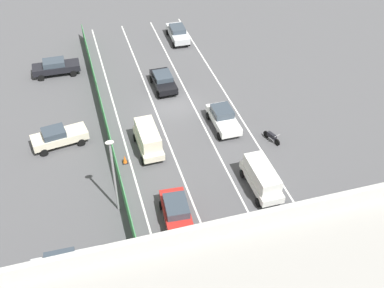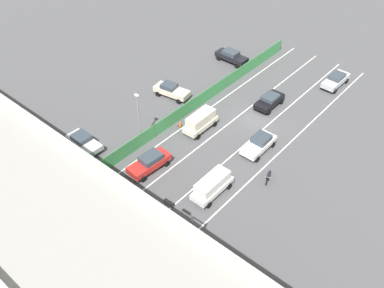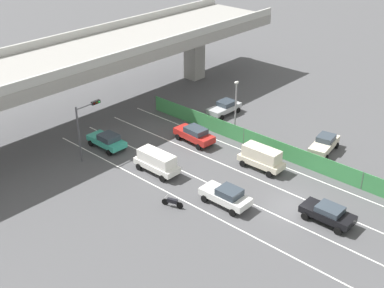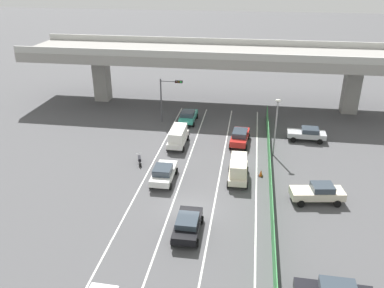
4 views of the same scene
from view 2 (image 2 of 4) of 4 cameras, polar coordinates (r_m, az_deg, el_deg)
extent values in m
plane|color=#4C4C4F|center=(50.67, 8.48, 3.40)|extent=(300.00, 300.00, 0.00)
cube|color=silver|center=(46.26, 11.44, -1.31)|extent=(0.14, 43.18, 0.01)
cube|color=silver|center=(47.54, 7.82, 0.56)|extent=(0.14, 43.18, 0.01)
cube|color=silver|center=(49.04, 4.41, 2.32)|extent=(0.14, 43.18, 0.01)
cube|color=silver|center=(50.75, 1.20, 3.97)|extent=(0.14, 43.18, 0.01)
cube|color=gray|center=(31.86, -19.05, -9.07)|extent=(55.66, 10.52, 1.27)
cube|color=#B2B2AD|center=(32.72, -12.33, -2.97)|extent=(55.66, 0.30, 0.90)
cube|color=#3D8E4C|center=(50.86, 0.16, 5.29)|extent=(0.06, 39.18, 1.75)
cylinder|color=#4C514C|center=(64.82, 11.79, 12.84)|extent=(0.10, 0.10, 1.75)
cylinder|color=#4C514C|center=(55.13, 4.62, 8.27)|extent=(0.10, 0.10, 1.75)
cylinder|color=#4C514C|center=(47.10, -5.02, 1.77)|extent=(0.10, 0.10, 1.75)
cylinder|color=#4C514C|center=(41.69, -17.78, -6.92)|extent=(0.10, 0.10, 1.75)
cube|color=beige|center=(48.03, 1.15, 2.66)|extent=(1.77, 4.46, 0.57)
cube|color=beige|center=(47.51, 1.17, 3.48)|extent=(1.55, 3.66, 1.15)
cylinder|color=black|center=(46.98, 0.79, 0.95)|extent=(0.23, 0.64, 0.64)
cylinder|color=black|center=(47.83, -0.79, 1.79)|extent=(0.23, 0.64, 0.64)
cylinder|color=black|center=(48.85, 3.04, 2.70)|extent=(0.23, 0.64, 0.64)
cylinder|color=black|center=(49.66, 1.48, 3.48)|extent=(0.23, 0.64, 0.64)
cube|color=white|center=(45.80, 8.88, -0.11)|extent=(1.87, 4.48, 0.61)
cube|color=#333D47|center=(45.70, 9.25, 0.72)|extent=(1.64, 1.92, 0.60)
cylinder|color=black|center=(44.78, 8.73, -2.04)|extent=(0.22, 0.64, 0.64)
cylinder|color=black|center=(45.46, 6.80, -1.02)|extent=(0.22, 0.64, 0.64)
cylinder|color=black|center=(46.81, 10.78, -0.10)|extent=(0.22, 0.64, 0.64)
cylinder|color=black|center=(47.46, 8.91, 0.85)|extent=(0.22, 0.64, 0.64)
cube|color=silver|center=(40.81, 2.71, -5.89)|extent=(1.74, 4.64, 0.57)
cube|color=silver|center=(40.24, 2.75, -5.11)|extent=(1.53, 3.80, 1.03)
cylinder|color=black|center=(39.95, 2.25, -8.17)|extent=(0.22, 0.64, 0.64)
cylinder|color=black|center=(40.66, 0.34, -6.97)|extent=(0.22, 0.64, 0.64)
cylinder|color=black|center=(41.68, 4.98, -5.66)|extent=(0.22, 0.64, 0.64)
cylinder|color=black|center=(42.37, 3.11, -4.56)|extent=(0.22, 0.64, 0.64)
cube|color=teal|center=(37.29, -4.47, -12.14)|extent=(1.90, 4.40, 0.56)
cube|color=#333D47|center=(37.00, -4.08, -11.25)|extent=(1.65, 1.89, 0.57)
cylinder|color=black|center=(36.66, -5.07, -14.69)|extent=(0.23, 0.64, 0.64)
cylinder|color=black|center=(37.50, -7.11, -13.10)|extent=(0.23, 0.64, 0.64)
cylinder|color=black|center=(37.85, -1.81, -11.95)|extent=(0.23, 0.64, 0.64)
cylinder|color=black|center=(38.67, -3.85, -10.49)|extent=(0.23, 0.64, 0.64)
cube|color=#B7BABC|center=(58.44, 18.67, 8.07)|extent=(1.86, 4.70, 0.65)
cube|color=#333D47|center=(58.25, 18.83, 8.58)|extent=(1.59, 2.16, 0.47)
cylinder|color=black|center=(57.16, 18.60, 6.72)|extent=(0.23, 0.64, 0.64)
cylinder|color=black|center=(57.70, 17.08, 7.43)|extent=(0.23, 0.64, 0.64)
cylinder|color=black|center=(59.71, 20.00, 7.92)|extent=(0.23, 0.64, 0.64)
cylinder|color=black|center=(60.23, 18.53, 8.59)|extent=(0.23, 0.64, 0.64)
cube|color=red|center=(43.30, -5.76, -2.60)|extent=(2.10, 4.73, 0.67)
cube|color=#333D47|center=(42.99, -5.55, -1.83)|extent=(1.71, 2.31, 0.57)
cylinder|color=black|center=(42.47, -6.54, -4.70)|extent=(0.27, 0.65, 0.64)
cylinder|color=black|center=(43.50, -8.04, -3.51)|extent=(0.27, 0.65, 0.64)
cylinder|color=black|center=(43.85, -3.41, -2.65)|extent=(0.27, 0.65, 0.64)
cylinder|color=black|center=(44.86, -4.93, -1.54)|extent=(0.27, 0.65, 0.64)
cube|color=black|center=(52.47, 10.30, 5.67)|extent=(1.89, 4.29, 0.58)
cube|color=#333D47|center=(52.30, 10.46, 6.21)|extent=(1.64, 2.00, 0.45)
cylinder|color=black|center=(51.33, 10.24, 4.17)|extent=(0.23, 0.64, 0.64)
cylinder|color=black|center=(52.05, 8.54, 4.97)|extent=(0.23, 0.64, 0.64)
cylinder|color=black|center=(53.46, 11.90, 5.56)|extent=(0.23, 0.64, 0.64)
cylinder|color=black|center=(54.14, 10.24, 6.32)|extent=(0.23, 0.64, 0.64)
cylinder|color=black|center=(42.55, 9.95, -5.08)|extent=(0.29, 0.60, 0.60)
cylinder|color=black|center=(43.50, 10.37, -3.88)|extent=(0.29, 0.60, 0.60)
cube|color=black|center=(42.83, 10.20, -4.21)|extent=(0.57, 0.96, 0.36)
cylinder|color=#B2B2B2|center=(42.19, 10.08, -4.39)|extent=(0.58, 0.23, 0.03)
cube|color=black|center=(60.93, 5.31, 11.55)|extent=(4.71, 1.80, 0.63)
cube|color=#333D47|center=(60.73, 5.23, 12.07)|extent=(2.14, 1.56, 0.52)
cylinder|color=black|center=(61.00, 7.00, 10.94)|extent=(0.64, 0.23, 0.64)
cylinder|color=black|center=(59.75, 6.00, 10.33)|extent=(0.64, 0.23, 0.64)
cylinder|color=black|center=(62.60, 4.59, 11.94)|extent=(0.64, 0.23, 0.64)
cylinder|color=black|center=(61.38, 3.57, 11.37)|extent=(0.64, 0.23, 0.64)
cube|color=beige|center=(53.40, -2.72, 7.09)|extent=(4.76, 2.42, 0.67)
cube|color=#333D47|center=(53.26, -3.10, 7.75)|extent=(2.04, 1.79, 0.53)
cylinder|color=black|center=(53.57, -0.80, 6.62)|extent=(0.67, 0.32, 0.64)
cylinder|color=black|center=(52.37, -1.82, 5.71)|extent=(0.67, 0.32, 0.64)
cylinder|color=black|center=(55.01, -3.54, 7.56)|extent=(0.67, 0.32, 0.64)
cylinder|color=black|center=(53.85, -4.59, 6.68)|extent=(0.67, 0.32, 0.64)
cube|color=#B2B5B7|center=(47.03, -14.23, 0.20)|extent=(4.40, 1.94, 0.57)
cube|color=#333D47|center=(46.93, -14.60, 0.89)|extent=(1.93, 1.65, 0.52)
cylinder|color=black|center=(46.68, -12.18, -0.46)|extent=(0.65, 0.24, 0.64)
cylinder|color=black|center=(45.98, -13.94, -1.57)|extent=(0.65, 0.24, 0.64)
cylinder|color=black|center=(48.66, -14.33, 1.09)|extent=(0.65, 0.24, 0.64)
cylinder|color=black|center=(47.99, -16.05, 0.05)|extent=(0.65, 0.24, 0.64)
cylinder|color=#47474C|center=(34.29, 0.03, -12.66)|extent=(0.18, 0.18, 5.78)
cylinder|color=#47474C|center=(32.79, -1.72, -8.80)|extent=(2.58, 0.16, 0.12)
cube|color=black|center=(33.25, -3.07, -7.93)|extent=(0.96, 0.30, 0.32)
sphere|color=#390706|center=(33.19, -2.50, -8.02)|extent=(0.20, 0.20, 0.20)
sphere|color=#3B2806|center=(33.32, -2.88, -7.77)|extent=(0.20, 0.20, 0.20)
sphere|color=green|center=(33.46, -3.27, -7.52)|extent=(0.20, 0.20, 0.20)
cylinder|color=gray|center=(45.24, -7.10, 3.15)|extent=(0.16, 0.16, 6.03)
ellipsoid|color=silver|center=(43.38, -7.44, 6.49)|extent=(0.60, 0.36, 0.28)
cone|color=orange|center=(48.79, -1.62, 2.76)|extent=(0.36, 0.36, 0.73)
cube|color=black|center=(49.01, -1.61, 2.44)|extent=(0.47, 0.47, 0.03)
camera|label=1|loc=(29.40, -52.94, 15.98)|focal=44.66mm
camera|label=3|loc=(54.15, 56.56, 17.91)|focal=47.61mm
camera|label=4|loc=(68.12, 21.73, 28.81)|focal=36.88mm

